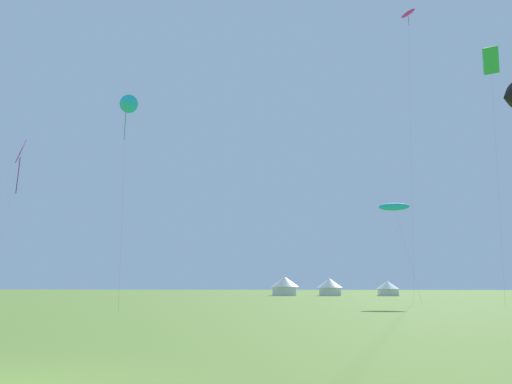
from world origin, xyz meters
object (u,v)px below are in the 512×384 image
festival_tent_center (388,288)px  kite_green_box (491,60)px  festival_tent_right (285,285)px  festival_tent_left (330,286)px  kite_cyan_delta (127,103)px  kite_black_delta (511,96)px  kite_cyan_parafoil (394,207)px  kite_magenta_parafoil (408,15)px  kite_purple_diamond (21,153)px

festival_tent_center → kite_green_box: bearing=-82.5°
festival_tent_right → festival_tent_left: festival_tent_right is taller
kite_cyan_delta → kite_black_delta: 28.53m
kite_cyan_parafoil → festival_tent_center: bearing=83.0°
kite_green_box → festival_tent_center: bearing=97.5°
kite_cyan_delta → festival_tent_center: size_ratio=3.95×
kite_magenta_parafoil → festival_tent_left: bearing=111.5°
kite_green_box → kite_magenta_parafoil: bearing=111.1°
kite_cyan_parafoil → festival_tent_left: bearing=98.6°
kite_black_delta → festival_tent_right: bearing=114.1°
kite_cyan_delta → festival_tent_left: kite_cyan_delta is taller
festival_tent_center → kite_black_delta: bearing=-86.5°
kite_magenta_parafoil → festival_tent_center: bearing=91.4°
kite_cyan_parafoil → festival_tent_right: bearing=110.2°
kite_cyan_delta → festival_tent_center: (25.20, 51.28, -13.11)m
kite_black_delta → kite_magenta_parafoil: kite_magenta_parafoil is taller
kite_purple_diamond → festival_tent_right: size_ratio=3.57×
kite_cyan_delta → festival_tent_left: bearing=73.4°
kite_magenta_parafoil → kite_cyan_parafoil: bearing=-118.7°
festival_tent_center → festival_tent_left: bearing=180.0°
kite_cyan_delta → kite_magenta_parafoil: 41.51m
kite_magenta_parafoil → festival_tent_right: bearing=124.5°
kite_magenta_parafoil → kite_green_box: 18.03m
kite_magenta_parafoil → kite_purple_diamond: bearing=-168.8°
kite_black_delta → festival_tent_center: 48.36m
festival_tent_left → festival_tent_center: festival_tent_left is taller
kite_cyan_parafoil → festival_tent_left: (-5.47, 36.26, -7.45)m
kite_green_box → festival_tent_left: 46.23m
kite_purple_diamond → festival_tent_left: 52.38m
kite_black_delta → festival_tent_left: bearing=105.5°
kite_black_delta → kite_magenta_parafoil: 28.16m
kite_green_box → festival_tent_left: kite_green_box is taller
kite_black_delta → kite_green_box: 10.86m
kite_cyan_delta → kite_green_box: size_ratio=0.64×
kite_purple_diamond → festival_tent_right: bearing=52.9°
kite_cyan_delta → festival_tent_right: kite_cyan_delta is taller
kite_cyan_parafoil → kite_cyan_delta: kite_cyan_delta is taller
kite_cyan_delta → kite_green_box: bearing=23.2°
kite_magenta_parafoil → kite_black_delta: bearing=-83.5°
kite_cyan_parafoil → festival_tent_right: (-13.36, 36.26, -7.28)m
kite_cyan_delta → festival_tent_right: size_ratio=3.01×
kite_cyan_delta → kite_black_delta: bearing=10.4°
kite_magenta_parafoil → festival_tent_left: size_ratio=7.94×
kite_cyan_parafoil → kite_purple_diamond: size_ratio=0.53×
kite_cyan_delta → kite_magenta_parafoil: kite_magenta_parafoil is taller
kite_green_box → festival_tent_center: (-5.06, 38.33, -21.33)m
kite_purple_diamond → kite_black_delta: 48.95m
kite_cyan_delta → festival_tent_center: bearing=63.8°
kite_purple_diamond → kite_cyan_delta: bearing=-37.7°
festival_tent_left → festival_tent_center: size_ratio=1.19×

